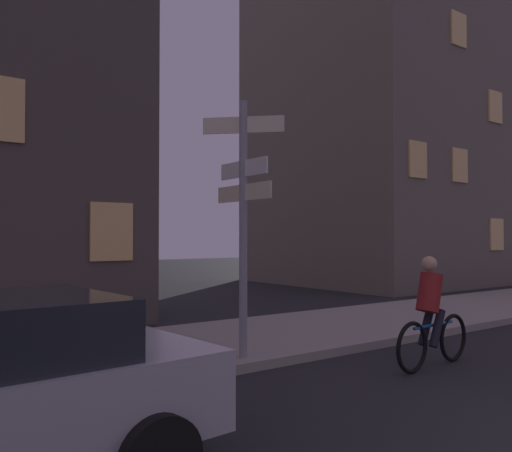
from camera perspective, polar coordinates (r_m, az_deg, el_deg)
The scene contains 4 objects.
sidewalk_kerb at distance 9.60m, azimuth -0.90°, elevation -12.12°, with size 40.00×3.44×0.14m, color gray.
signpost at distance 7.67m, azimuth -1.39°, elevation 2.08°, with size 0.87×1.33×3.74m.
cyclist at distance 8.12m, azimuth 18.45°, elevation -9.20°, with size 1.82×0.36×1.61m.
building_right_block at distance 24.73m, azimuth 15.61°, elevation 9.21°, with size 11.85×8.65×12.71m.
Camera 1 is at (-5.43, -1.03, 1.88)m, focal length 36.97 mm.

